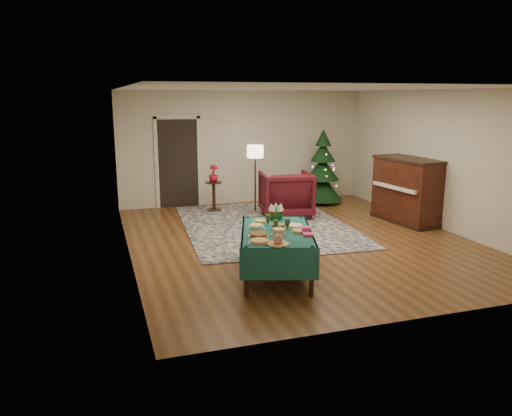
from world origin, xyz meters
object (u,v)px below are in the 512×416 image
object	(u,v)px
buffet_table	(277,240)
side_table	(214,197)
gift_box	(306,230)
piano	(407,191)
armchair	(286,192)
potted_plant	(213,177)
floor_lamp	(255,156)
christmas_tree	(322,170)

from	to	relation	value
buffet_table	side_table	distance (m)	4.39
gift_box	piano	bearing A→B (deg)	35.93
buffet_table	armchair	xyz separation A→B (m)	(1.47, 3.39, -0.00)
potted_plant	piano	bearing A→B (deg)	-31.66
armchair	piano	size ratio (longest dim) A/B	0.67
floor_lamp	side_table	xyz separation A→B (m)	(-0.88, 0.35, -0.95)
gift_box	piano	size ratio (longest dim) A/B	0.07
side_table	potted_plant	bearing A→B (deg)	180.00
buffet_table	floor_lamp	bearing A→B (deg)	76.38
potted_plant	floor_lamp	bearing A→B (deg)	-21.78
buffet_table	gift_box	distance (m)	0.46
floor_lamp	piano	xyz separation A→B (m)	(2.70, -1.86, -0.62)
christmas_tree	buffet_table	bearing A→B (deg)	-122.53
side_table	gift_box	bearing A→B (deg)	-86.88
christmas_tree	armchair	bearing A→B (deg)	-142.72
armchair	side_table	world-z (taller)	armchair
buffet_table	side_table	world-z (taller)	buffet_table
armchair	christmas_tree	size ratio (longest dim) A/B	0.60
potted_plant	christmas_tree	world-z (taller)	christmas_tree
armchair	potted_plant	bearing A→B (deg)	-26.27
armchair	floor_lamp	bearing A→B (deg)	-42.83
armchair	christmas_tree	distance (m)	1.71
buffet_table	christmas_tree	distance (m)	5.24
buffet_table	armchair	bearing A→B (deg)	66.58
buffet_table	armchair	size ratio (longest dim) A/B	1.82
armchair	floor_lamp	size ratio (longest dim) A/B	0.72
floor_lamp	piano	bearing A→B (deg)	-34.49
buffet_table	floor_lamp	xyz separation A→B (m)	(0.98, 4.03, 0.73)
floor_lamp	christmas_tree	xyz separation A→B (m)	(1.84, 0.39, -0.47)
gift_box	side_table	xyz separation A→B (m)	(-0.25, 4.62, -0.40)
piano	buffet_table	bearing A→B (deg)	-149.48
gift_box	christmas_tree	size ratio (longest dim) A/B	0.06
christmas_tree	piano	size ratio (longest dim) A/B	1.12
potted_plant	piano	world-z (taller)	piano
floor_lamp	potted_plant	world-z (taller)	floor_lamp
buffet_table	potted_plant	world-z (taller)	potted_plant
buffet_table	piano	world-z (taller)	piano
piano	armchair	bearing A→B (deg)	151.15
armchair	potted_plant	world-z (taller)	armchair
christmas_tree	piano	xyz separation A→B (m)	(0.87, -2.24, -0.16)
gift_box	armchair	bearing A→B (deg)	72.90
potted_plant	christmas_tree	size ratio (longest dim) A/B	0.21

